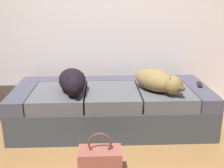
{
  "coord_description": "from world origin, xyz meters",
  "views": [
    {
      "loc": [
        -0.11,
        -1.67,
        1.31
      ],
      "look_at": [
        0.0,
        0.92,
        0.48
      ],
      "focal_mm": 43.69,
      "sensor_mm": 36.0,
      "label": 1
    }
  ],
  "objects_px": {
    "couch": "(112,107)",
    "dog_dark": "(73,81)",
    "dog_tan": "(158,81)",
    "tv_remote": "(200,85)",
    "handbag": "(100,163)"
  },
  "relations": [
    {
      "from": "couch",
      "to": "dog_dark",
      "type": "distance_m",
      "value": 0.52
    },
    {
      "from": "dog_dark",
      "to": "dog_tan",
      "type": "distance_m",
      "value": 0.83
    },
    {
      "from": "tv_remote",
      "to": "dog_tan",
      "type": "bearing_deg",
      "value": -148.21
    },
    {
      "from": "couch",
      "to": "dog_tan",
      "type": "distance_m",
      "value": 0.57
    },
    {
      "from": "dog_dark",
      "to": "tv_remote",
      "type": "xyz_separation_m",
      "value": [
        1.3,
        0.13,
        -0.1
      ]
    },
    {
      "from": "couch",
      "to": "tv_remote",
      "type": "height_order",
      "value": "tv_remote"
    },
    {
      "from": "handbag",
      "to": "couch",
      "type": "bearing_deg",
      "value": 81.94
    },
    {
      "from": "dog_tan",
      "to": "handbag",
      "type": "relative_size",
      "value": 1.5
    },
    {
      "from": "couch",
      "to": "tv_remote",
      "type": "xyz_separation_m",
      "value": [
        0.92,
        0.01,
        0.23
      ]
    },
    {
      "from": "dog_dark",
      "to": "tv_remote",
      "type": "height_order",
      "value": "dog_dark"
    },
    {
      "from": "couch",
      "to": "dog_dark",
      "type": "relative_size",
      "value": 3.21
    },
    {
      "from": "dog_dark",
      "to": "couch",
      "type": "bearing_deg",
      "value": 17.44
    },
    {
      "from": "tv_remote",
      "to": "handbag",
      "type": "xyz_separation_m",
      "value": [
        -1.04,
        -0.89,
        -0.32
      ]
    },
    {
      "from": "dog_tan",
      "to": "tv_remote",
      "type": "height_order",
      "value": "dog_tan"
    },
    {
      "from": "dog_dark",
      "to": "dog_tan",
      "type": "height_order",
      "value": "dog_tan"
    }
  ]
}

